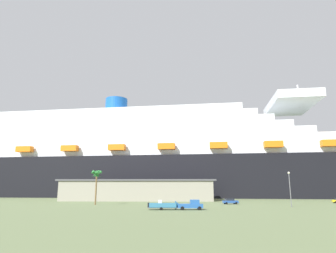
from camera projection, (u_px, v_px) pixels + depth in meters
ground_plane at (194, 201)px, 105.91m from camera, size 600.00×600.00×0.00m
cruise_ship at (167, 161)px, 152.69m from camera, size 246.93×42.04×61.06m
terminal_building at (139, 190)px, 113.85m from camera, size 59.40×26.84×7.79m
pickup_truck at (191, 205)px, 64.80m from camera, size 5.79×2.77×2.20m
small_boat_on_trailer at (166, 205)px, 64.79m from camera, size 8.30×2.84×2.15m
palm_tree at (97, 176)px, 85.10m from camera, size 3.26×3.27×9.87m
street_lamp at (290, 184)px, 74.91m from camera, size 0.56×0.56×8.85m
parked_car_blue_suv at (230, 201)px, 87.03m from camera, size 4.76×2.76×1.58m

